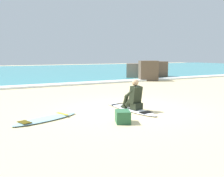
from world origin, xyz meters
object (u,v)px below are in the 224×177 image
surfer_seated (134,97)px  beach_bag (123,117)px  surfboard_spare_near (46,119)px  surfboard_main (129,109)px

surfer_seated → beach_bag: surfer_seated is taller
surfer_seated → surfboard_spare_near: 2.76m
surfboard_main → surfer_seated: bearing=-88.4°
surfer_seated → beach_bag: bearing=-134.4°
surfboard_main → surfer_seated: (0.01, -0.24, 0.40)m
surfer_seated → surfboard_spare_near: size_ratio=0.46×
surfboard_main → surfboard_spare_near: size_ratio=1.24×
surfboard_spare_near → beach_bag: bearing=-36.2°
surfer_seated → beach_bag: (-1.03, -1.05, -0.28)m
beach_bag → surfboard_main: bearing=51.6°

